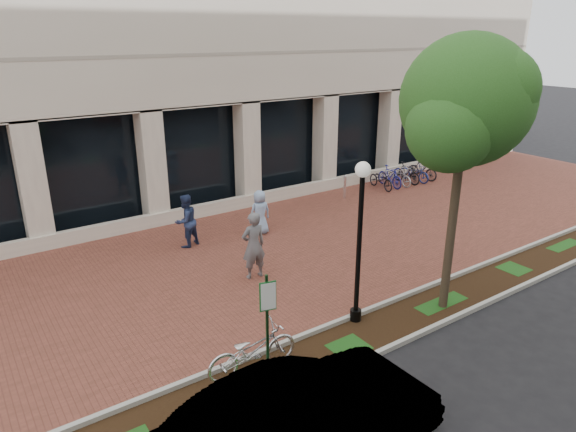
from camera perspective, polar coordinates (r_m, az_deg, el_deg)
ground at (r=16.66m, az=-1.71°, el=-4.16°), size 120.00×120.00×0.00m
brick_plaza at (r=16.66m, az=-1.71°, el=-4.14°), size 40.00×9.00×0.01m
planting_strip at (r=13.07m, az=11.24°, el=-11.77°), size 40.00×1.50×0.01m
curb_plaza_side at (r=13.49m, az=8.96°, el=-10.27°), size 40.00×0.12×0.12m
curb_street_side at (r=12.62m, az=13.74°, el=-12.92°), size 40.00×0.12×0.12m
parking_sign at (r=10.13m, az=-2.30°, el=-11.13°), size 0.34×0.07×2.46m
lamppost at (r=12.11m, az=7.96°, el=-2.08°), size 0.36×0.36×4.04m
street_tree at (r=12.65m, az=19.15°, el=11.15°), size 3.62×3.01×6.80m
locked_bicycle at (r=11.03m, az=-3.99°, el=-14.64°), size 2.07×0.83×1.07m
pedestrian_left at (r=14.72m, az=-3.85°, el=-3.28°), size 0.76×0.52×2.01m
pedestrian_mid at (r=17.20m, az=-11.28°, el=-0.54°), size 1.05×0.93×1.79m
pedestrian_right at (r=17.99m, az=-3.14°, el=0.40°), size 0.82×0.57×1.59m
bollard at (r=22.05m, az=6.33°, el=3.26°), size 0.12×0.12×1.04m
bike_rack_cluster at (r=24.66m, az=12.56°, el=4.53°), size 3.49×1.75×0.98m
sedan_near_curb at (r=8.82m, az=1.31°, el=-22.47°), size 5.11×1.88×1.67m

